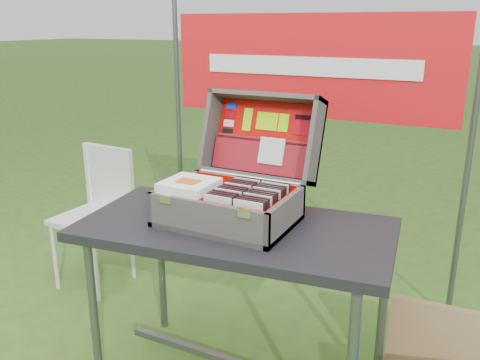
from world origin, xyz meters
The scene contains 87 objects.
table centered at (0.08, 0.09, 0.38)m, with size 1.22×0.61×0.76m, color #26262B, non-canonical shape.
table_top centered at (0.08, 0.09, 0.74)m, with size 1.22×0.61×0.04m, color #26262B.
table_leg_fl centered at (-0.47, -0.16, 0.36)m, with size 0.04×0.04×0.72m, color #59595B.
table_leg_bl centered at (-0.47, 0.33, 0.36)m, with size 0.04×0.04×0.72m, color #59595B.
table_leg_br centered at (0.63, 0.33, 0.36)m, with size 0.04×0.04×0.72m, color #59595B.
suitcase centered at (0.04, 0.16, 0.99)m, with size 0.51×0.53×0.46m, color #504D48, non-canonical shape.
suitcase_base_bottom centered at (0.04, 0.10, 0.77)m, with size 0.51×0.37×0.02m, color #504D48.
suitcase_base_wall_front centered at (0.04, -0.08, 0.83)m, with size 0.51×0.02×0.14m, color #504D48.
suitcase_base_wall_back centered at (0.04, 0.27, 0.83)m, with size 0.51×0.02×0.14m, color #504D48.
suitcase_base_wall_left centered at (-0.20, 0.10, 0.83)m, with size 0.02×0.37×0.14m, color #504D48.
suitcase_base_wall_right centered at (0.29, 0.10, 0.83)m, with size 0.02×0.37×0.14m, color #504D48.
suitcase_liner_floor centered at (0.04, 0.10, 0.79)m, with size 0.47×0.33×0.01m, color #D60400.
suitcase_latch_left centered at (-0.12, -0.09, 0.89)m, with size 0.05×0.01×0.03m, color silver.
suitcase_latch_right centered at (0.21, -0.09, 0.89)m, with size 0.05×0.01×0.03m, color silver.
suitcase_hinge centered at (0.04, 0.28, 0.90)m, with size 0.02×0.02×0.46m, color silver.
suitcase_lid_back centered at (0.04, 0.46, 1.03)m, with size 0.51×0.37×0.02m, color #504D48.
suitcase_lid_rim_far centered at (0.04, 0.46, 1.22)m, with size 0.51×0.02×0.14m, color #504D48.
suitcase_lid_rim_near centered at (0.04, 0.35, 0.89)m, with size 0.51×0.02×0.14m, color #504D48.
suitcase_lid_rim_left centered at (-0.20, 0.40, 1.05)m, with size 0.02×0.37×0.14m, color #504D48.
suitcase_lid_rim_right centered at (0.29, 0.40, 1.05)m, with size 0.02×0.37×0.14m, color #504D48.
suitcase_lid_liner centered at (0.04, 0.45, 1.04)m, with size 0.47×0.32×0.01m, color #D60400.
suitcase_liner_wall_front centered at (0.04, -0.06, 0.84)m, with size 0.47×0.01×0.12m, color #D60400.
suitcase_liner_wall_back centered at (0.04, 0.26, 0.84)m, with size 0.47×0.01×0.12m, color #D60400.
suitcase_liner_wall_left centered at (-0.19, 0.10, 0.84)m, with size 0.01×0.33×0.12m, color #D60400.
suitcase_liner_wall_right centered at (0.28, 0.10, 0.84)m, with size 0.01×0.33×0.12m, color #D60400.
suitcase_lid_pocket centered at (0.04, 0.40, 0.96)m, with size 0.45×0.15×0.03m, color maroon.
suitcase_pocket_edge centered at (0.04, 0.42, 1.03)m, with size 0.44×0.02×0.02m, color maroon.
suitcase_pocket_cd centered at (0.10, 0.39, 1.00)m, with size 0.11×0.11×0.01m, color silver.
lid_sticker_cc_a centered at (-0.14, 0.48, 1.16)m, with size 0.05×0.03×0.00m, color #1933B2.
lid_sticker_cc_b centered at (-0.14, 0.47, 1.12)m, with size 0.05×0.03×0.00m, color #B50412.
lid_sticker_cc_c centered at (-0.14, 0.46, 1.08)m, with size 0.05×0.03×0.00m, color white.
lid_sticker_cc_d centered at (-0.14, 0.44, 1.05)m, with size 0.05×0.03×0.00m, color black.
lid_card_neon_tall centered at (-0.05, 0.47, 1.11)m, with size 0.04×0.10×0.00m, color #ACEF05.
lid_card_neon_main centered at (0.04, 0.47, 1.11)m, with size 0.10×0.08×0.00m, color #ACEF05.
lid_card_neon_small centered at (0.12, 0.47, 1.11)m, with size 0.05×0.08×0.00m, color #ACEF05.
lid_sticker_band centered at (0.21, 0.47, 1.11)m, with size 0.09×0.09×0.00m, color #B50412.
lid_sticker_band_bar centered at (0.21, 0.48, 1.14)m, with size 0.08×0.02×0.00m, color black.
cd_left_0 centered at (0.08, -0.04, 0.85)m, with size 0.11×0.01×0.13m, color silver.
cd_left_1 centered at (0.08, -0.02, 0.85)m, with size 0.11×0.01×0.13m, color black.
cd_left_2 centered at (0.08, 0.00, 0.85)m, with size 0.11×0.01×0.13m, color black.
cd_left_3 centered at (0.08, 0.02, 0.85)m, with size 0.11×0.01×0.13m, color black.
cd_left_4 centered at (0.08, 0.04, 0.85)m, with size 0.11×0.01×0.13m, color silver.
cd_left_5 centered at (0.08, 0.06, 0.85)m, with size 0.11×0.01×0.13m, color black.
cd_left_6 centered at (0.08, 0.08, 0.85)m, with size 0.11×0.01×0.13m, color black.
cd_left_7 centered at (0.08, 0.10, 0.85)m, with size 0.11×0.01×0.13m, color black.
cd_left_8 centered at (0.08, 0.12, 0.85)m, with size 0.11×0.01×0.13m, color silver.
cd_left_9 centered at (0.08, 0.14, 0.85)m, with size 0.11×0.01×0.13m, color black.
cd_left_10 centered at (0.08, 0.16, 0.85)m, with size 0.11×0.01×0.13m, color black.
cd_left_11 centered at (0.08, 0.18, 0.85)m, with size 0.11×0.01×0.13m, color black.
cd_left_12 centered at (0.08, 0.20, 0.85)m, with size 0.11×0.01×0.13m, color silver.
cd_left_13 centered at (0.08, 0.22, 0.85)m, with size 0.11×0.01×0.13m, color black.
cd_right_0 centered at (0.20, -0.04, 0.85)m, with size 0.11×0.01×0.13m, color silver.
cd_right_1 centered at (0.20, -0.02, 0.85)m, with size 0.11×0.01×0.13m, color black.
cd_right_2 centered at (0.20, 0.00, 0.85)m, with size 0.11×0.01×0.13m, color black.
cd_right_3 centered at (0.20, 0.02, 0.85)m, with size 0.11×0.01×0.13m, color black.
cd_right_4 centered at (0.20, 0.04, 0.85)m, with size 0.11×0.01×0.13m, color silver.
cd_right_5 centered at (0.20, 0.06, 0.85)m, with size 0.11×0.01×0.13m, color black.
cd_right_6 centered at (0.20, 0.08, 0.85)m, with size 0.11×0.01×0.13m, color black.
cd_right_7 centered at (0.20, 0.10, 0.85)m, with size 0.11×0.01×0.13m, color black.
cd_right_8 centered at (0.20, 0.12, 0.85)m, with size 0.11×0.01×0.13m, color silver.
cd_right_9 centered at (0.20, 0.14, 0.85)m, with size 0.11×0.01×0.13m, color black.
cd_right_10 centered at (0.20, 0.16, 0.85)m, with size 0.11×0.01×0.13m, color black.
cd_right_11 centered at (0.20, 0.18, 0.85)m, with size 0.11×0.01×0.13m, color black.
cd_right_12 centered at (0.20, 0.20, 0.85)m, with size 0.11×0.01×0.13m, color silver.
cd_right_13 centered at (0.20, 0.22, 0.85)m, with size 0.11×0.01×0.13m, color black.
songbook_0 centered at (-0.09, 0.03, 0.90)m, with size 0.19×0.19×0.01m, color white.
songbook_1 centered at (-0.09, 0.03, 0.91)m, with size 0.19×0.19×0.01m, color white.
songbook_2 centered at (-0.09, 0.03, 0.91)m, with size 0.19×0.19×0.01m, color white.
songbook_3 centered at (-0.09, 0.03, 0.92)m, with size 0.19×0.19×0.01m, color white.
songbook_4 centered at (-0.09, 0.03, 0.92)m, with size 0.19×0.19×0.01m, color white.
songbook_5 centered at (-0.09, 0.03, 0.93)m, with size 0.19×0.19×0.01m, color white.
songbook_6 centered at (-0.09, 0.03, 0.93)m, with size 0.19×0.19×0.01m, color white.
songbook_graphic centered at (-0.09, 0.02, 0.94)m, with size 0.09×0.07×0.00m, color #D85919.
chair centered at (-1.11, 0.53, 0.41)m, with size 0.37×0.41×0.82m, color silver, non-canonical shape.
chair_seat centered at (-1.11, 0.53, 0.42)m, with size 0.37×0.37×0.03m, color silver.
chair_backrest centered at (-1.11, 0.70, 0.63)m, with size 0.37×0.03×0.39m, color silver.
chair_leg_fl centered at (-1.26, 0.37, 0.21)m, with size 0.02×0.02×0.42m, color silver.
chair_leg_fr centered at (-0.95, 0.37, 0.21)m, with size 0.02×0.02×0.42m, color silver.
chair_leg_bl centered at (-1.26, 0.69, 0.21)m, with size 0.02×0.02×0.42m, color silver.
chair_leg_br centered at (-0.95, 0.69, 0.21)m, with size 0.02×0.02×0.42m, color silver.
chair_upright_left centered at (-1.26, 0.70, 0.62)m, with size 0.02×0.02×0.39m, color silver.
chair_upright_right centered at (-0.95, 0.70, 0.62)m, with size 0.02×0.02×0.39m, color silver.
cardboard_box centered at (0.84, 0.44, 0.20)m, with size 0.38×0.06×0.40m, color #97734E.
banner_post_left centered at (-0.85, 1.10, 0.85)m, with size 0.03×0.03×1.70m, color #59595B.
banner_post_right centered at (0.85, 1.10, 0.85)m, with size 0.03×0.03×1.70m, color #59595B.
banner centered at (0.00, 1.09, 1.30)m, with size 1.60×0.01×0.55m, color red.
banner_text centered at (0.00, 1.08, 1.30)m, with size 1.20×0.00×0.10m, color white.
Camera 1 is at (0.94, -1.56, 1.52)m, focal length 38.00 mm.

